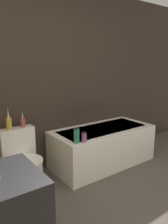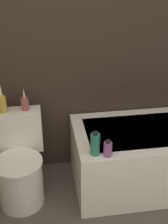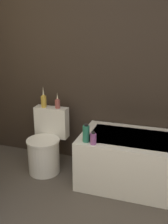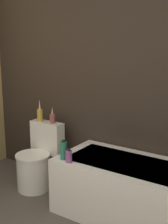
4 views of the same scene
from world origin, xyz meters
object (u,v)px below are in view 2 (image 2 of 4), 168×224
at_px(toilet, 19,167).
at_px(bathtub, 161,155).
at_px(shampoo_bottle_tall, 95,144).
at_px(vase_silver, 25,103).
at_px(vase_gold, 2,102).
at_px(shampoo_bottle_short, 108,149).

bearing_deg(toilet, bathtub, 0.84).
relative_size(toilet, shampoo_bottle_tall, 3.85).
relative_size(bathtub, shampoo_bottle_tall, 7.98).
bearing_deg(bathtub, vase_silver, 171.68).
xyz_separation_m(vase_gold, shampoo_bottle_tall, (0.69, -0.42, -0.19)).
relative_size(toilet, vase_silver, 3.87).
bearing_deg(vase_silver, shampoo_bottle_short, -38.75).
bearing_deg(vase_silver, shampoo_bottle_tall, -41.10).
relative_size(vase_gold, shampoo_bottle_tall, 1.37).
distance_m(toilet, shampoo_bottle_short, 0.81).
bearing_deg(vase_gold, shampoo_bottle_tall, -31.79).
distance_m(bathtub, vase_silver, 1.30).
height_order(bathtub, shampoo_bottle_short, shampoo_bottle_short).
relative_size(shampoo_bottle_tall, shampoo_bottle_short, 1.44).
xyz_separation_m(bathtub, shampoo_bottle_tall, (-0.66, -0.27, 0.37)).
bearing_deg(toilet, shampoo_bottle_short, -22.88).
distance_m(toilet, vase_gold, 0.57).
bearing_deg(shampoo_bottle_short, shampoo_bottle_tall, 157.93).
distance_m(vase_silver, shampoo_bottle_tall, 0.69).
bearing_deg(bathtub, vase_gold, 173.52).
bearing_deg(bathtub, shampoo_bottle_short, -151.79).
distance_m(vase_gold, vase_silver, 0.18).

